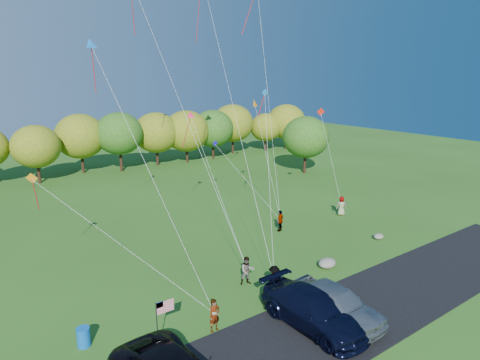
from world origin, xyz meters
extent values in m
plane|color=#2B5618|center=(0.00, 0.00, 0.00)|extent=(140.00, 140.00, 0.00)
cube|color=black|center=(0.00, -4.00, 0.03)|extent=(44.00, 6.00, 0.06)
cylinder|color=#371F14|center=(-4.79, 37.05, 1.17)|extent=(0.36, 0.36, 2.34)
ellipsoid|color=#366719|center=(-4.79, 37.05, 4.28)|extent=(5.97, 5.97, 5.37)
cylinder|color=#371F14|center=(0.57, 39.64, 1.34)|extent=(0.36, 0.36, 2.67)
ellipsoid|color=#366719|center=(0.57, 39.64, 4.63)|extent=(6.01, 6.01, 5.41)
cylinder|color=#371F14|center=(5.45, 36.57, 1.25)|extent=(0.36, 0.36, 2.51)
ellipsoid|color=#366719|center=(5.45, 36.57, 4.79)|extent=(7.04, 7.04, 6.34)
cylinder|color=#371F14|center=(10.45, 39.05, 1.11)|extent=(0.36, 0.36, 2.22)
ellipsoid|color=#366719|center=(10.45, 39.05, 4.19)|extent=(6.04, 6.04, 5.44)
cylinder|color=#371F14|center=(14.28, 36.61, 1.57)|extent=(0.36, 0.36, 3.13)
ellipsoid|color=#366719|center=(14.28, 36.61, 4.71)|extent=(4.84, 4.84, 4.36)
cylinder|color=#371F14|center=(19.82, 37.13, 1.23)|extent=(0.36, 0.36, 2.45)
ellipsoid|color=#366719|center=(19.82, 37.13, 4.26)|extent=(5.56, 5.56, 5.00)
cylinder|color=#371F14|center=(25.29, 39.36, 1.37)|extent=(0.36, 0.36, 2.73)
ellipsoid|color=#366719|center=(25.29, 39.36, 4.75)|extent=(6.22, 6.22, 5.60)
cylinder|color=#371F14|center=(30.43, 38.54, 1.60)|extent=(0.36, 0.36, 3.20)
ellipsoid|color=#366719|center=(30.43, 38.54, 5.46)|extent=(6.96, 6.96, 6.26)
cylinder|color=#371F14|center=(34.45, 37.56, 1.35)|extent=(0.36, 0.36, 2.69)
ellipsoid|color=#366719|center=(34.45, 37.56, 4.73)|extent=(6.29, 6.29, 5.66)
cylinder|color=#371F14|center=(24.00, 22.00, 1.40)|extent=(0.36, 0.36, 2.80)
ellipsoid|color=#215315|center=(24.00, 22.00, 4.75)|extent=(6.00, 6.00, 5.40)
imported|color=black|center=(-0.64, -3.52, 0.97)|extent=(2.69, 6.32, 1.82)
imported|color=gray|center=(0.76, -3.81, 1.01)|extent=(2.42, 5.63, 1.90)
imported|color=#4C4C59|center=(-4.94, -0.80, 0.89)|extent=(0.70, 0.51, 1.77)
imported|color=#4C4C59|center=(-0.58, 2.17, 0.90)|extent=(1.07, 0.96, 1.81)
imported|color=#4C4C59|center=(-0.04, 0.25, 0.90)|extent=(1.22, 0.78, 1.80)
imported|color=#4C4C59|center=(7.24, 7.91, 0.89)|extent=(1.14, 0.83, 1.79)
imported|color=#4C4C59|center=(14.45, 7.58, 0.90)|extent=(1.05, 0.95, 1.80)
cylinder|color=#0B56B3|center=(-10.70, 1.88, 0.48)|extent=(0.64, 0.64, 0.96)
cylinder|color=black|center=(-7.99, -0.61, 1.27)|extent=(0.05, 0.05, 2.53)
cube|color=red|center=(-7.54, -0.61, 2.18)|extent=(0.91, 0.61, 0.02)
cube|color=navy|center=(-7.81, -0.60, 2.36)|extent=(0.36, 0.02, 0.28)
ellipsoid|color=gray|center=(5.17, 0.80, 0.33)|extent=(1.30, 1.02, 0.65)
ellipsoid|color=gray|center=(12.31, 1.91, 0.22)|extent=(0.85, 0.71, 0.44)
cone|color=blue|center=(-5.87, 12.13, 14.60)|extent=(1.00, 0.62, 0.84)
cone|color=orange|center=(9.10, 13.77, 10.05)|extent=(0.93, 0.59, 0.85)
cube|color=red|center=(14.02, 10.27, 9.34)|extent=(0.65, 0.38, 0.71)
cube|color=orange|center=(-10.80, 9.56, 6.84)|extent=(0.59, 0.42, 0.67)
cube|color=#2015D3|center=(7.19, 17.61, 6.11)|extent=(0.62, 0.17, 0.62)
cone|color=#EC104E|center=(1.87, 12.94, 9.48)|extent=(0.78, 0.64, 0.62)
cube|color=#188BDD|center=(4.78, 7.18, 11.41)|extent=(0.58, 0.14, 0.57)
camera|label=1|loc=(-15.35, -17.14, 12.81)|focal=32.00mm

